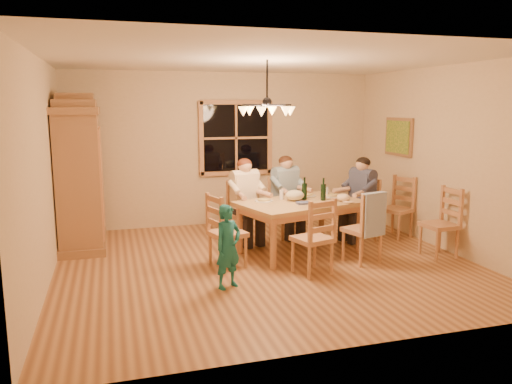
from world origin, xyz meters
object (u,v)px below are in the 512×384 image
object	(u,v)px
chair_end_right	(360,222)
chair_far_left	(245,225)
dining_table	(300,208)
chair_near_right	(362,241)
chair_spare_front	(439,235)
chandelier	(267,109)
adult_plaid_man	(286,186)
wine_bottle_b	(323,189)
chair_end_left	(228,244)
wine_bottle_a	(304,188)
adult_slate_man	(362,188)
chair_spare_back	(396,219)
armoire	(80,178)
adult_woman	(245,191)
child	(228,247)
chair_near_left	(312,250)
chair_far_right	(286,219)

from	to	relation	value
chair_end_right	chair_far_left	bearing A→B (deg)	63.43
chair_far_left	dining_table	bearing A→B (deg)	117.90
chair_near_right	chair_spare_front	xyz separation A→B (m)	(1.18, -0.06, 0.00)
chandelier	chair_end_right	size ratio (longest dim) A/B	0.78
dining_table	adult_plaid_man	world-z (taller)	adult_plaid_man
wine_bottle_b	adult_plaid_man	bearing A→B (deg)	105.92
chair_near_right	chair_end_left	xyz separation A→B (m)	(-1.80, 0.33, 0.00)
chair_end_right	wine_bottle_b	xyz separation A→B (m)	(-0.81, -0.35, 0.62)
chair_end_right	wine_bottle_a	distance (m)	1.23
adult_slate_man	chair_spare_back	world-z (taller)	adult_slate_man
armoire	chair_near_right	distance (m)	4.22
chair_far_left	chair_near_right	bearing A→B (deg)	117.90
chair_end_left	adult_slate_man	world-z (taller)	adult_slate_man
wine_bottle_a	wine_bottle_b	world-z (taller)	same
chair_end_right	adult_woman	distance (m)	1.91
armoire	chair_spare_back	distance (m)	5.00
chair_spare_back	armoire	bearing A→B (deg)	57.33
wine_bottle_b	child	world-z (taller)	wine_bottle_b
chair_end_left	chair_spare_back	world-z (taller)	same
chair_near_left	chair_spare_back	xyz separation A→B (m)	(2.01, 1.29, 0.00)
armoire	child	bearing A→B (deg)	-53.77
chair_far_left	adult_woman	distance (m)	0.54
chair_end_right	child	size ratio (longest dim) A/B	0.99
chair_near_right	adult_plaid_man	xyz separation A→B (m)	(-0.55, 1.55, 0.54)
wine_bottle_b	chair_spare_front	distance (m)	1.75
armoire	wine_bottle_b	size ratio (longest dim) A/B	6.97
dining_table	chair_spare_back	distance (m)	1.90
chair_end_right	child	xyz separation A→B (m)	(-2.49, -1.44, 0.20)
adult_woman	child	size ratio (longest dim) A/B	0.88
dining_table	chair_spare_front	bearing A→B (deg)	-21.81
chair_near_right	chair_spare_back	size ratio (longest dim) A/B	1.00
wine_bottle_a	child	size ratio (longest dim) A/B	0.33
adult_plaid_man	adult_slate_man	bearing A→B (deg)	136.64
adult_plaid_man	dining_table	bearing A→B (deg)	67.62
armoire	chair_spare_back	world-z (taller)	armoire
armoire	wine_bottle_b	xyz separation A→B (m)	(3.40, -1.25, -0.13)
chair_far_left	chair_spare_front	xyz separation A→B (m)	(2.47, -1.40, 0.00)
adult_slate_man	chair_end_right	bearing A→B (deg)	-106.26
armoire	dining_table	world-z (taller)	armoire
adult_plaid_man	wine_bottle_b	bearing A→B (deg)	89.66
chair_spare_front	child	bearing A→B (deg)	93.40
chair_far_left	chair_far_right	bearing A→B (deg)	-180.00
wine_bottle_b	chair_far_left	bearing A→B (deg)	145.69
chair_spare_front	wine_bottle_b	bearing A→B (deg)	60.76
dining_table	child	size ratio (longest dim) A/B	1.97
armoire	adult_plaid_man	world-z (taller)	armoire
chandelier	armoire	size ratio (longest dim) A/B	0.33
armoire	chair_near_right	world-z (taller)	armoire
dining_table	adult_slate_man	xyz separation A→B (m)	(1.16, 0.34, 0.18)
armoire	chair_far_right	distance (m)	3.25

